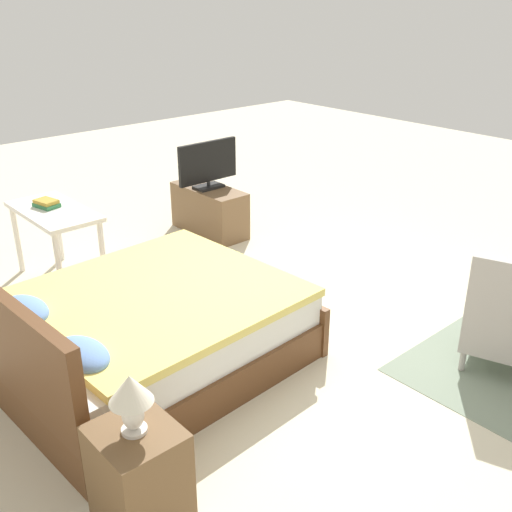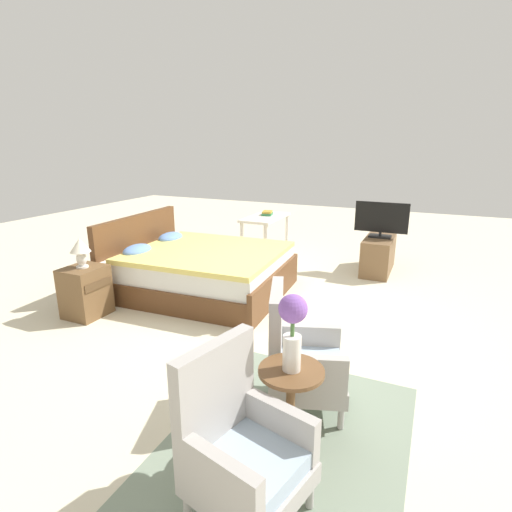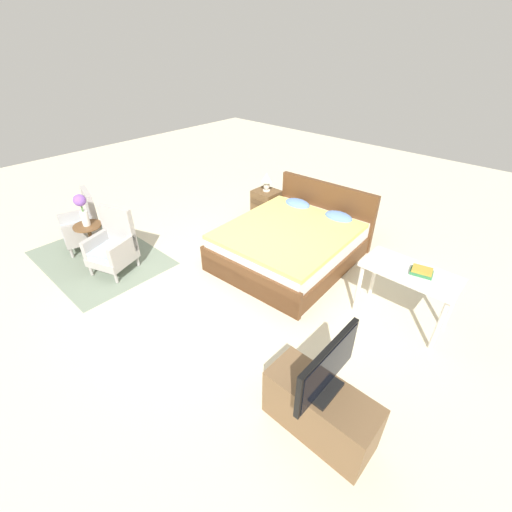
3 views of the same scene
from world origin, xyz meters
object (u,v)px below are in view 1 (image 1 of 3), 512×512
(armchair_by_window_right, at_px, (506,323))
(vanity_desk, at_px, (55,220))
(nightstand, at_px, (139,475))
(bed, at_px, (144,332))
(table_lamp, at_px, (131,396))
(tv_stand, at_px, (209,210))
(tv_flatscreen, at_px, (208,164))
(book_stack, at_px, (46,203))

(armchair_by_window_right, height_order, vanity_desk, armchair_by_window_right)
(armchair_by_window_right, relative_size, nightstand, 1.61)
(bed, relative_size, vanity_desk, 2.07)
(nightstand, height_order, table_lamp, table_lamp)
(bed, xyz_separation_m, tv_stand, (1.84, -2.01, -0.03))
(tv_stand, bearing_deg, tv_flatscreen, 0.18)
(bed, distance_m, vanity_desk, 1.82)
(nightstand, height_order, tv_flatscreen, tv_flatscreen)
(tv_stand, bearing_deg, vanity_desk, 91.82)
(tv_flatscreen, distance_m, vanity_desk, 1.85)
(tv_stand, distance_m, tv_flatscreen, 0.54)
(vanity_desk, bearing_deg, bed, 174.29)
(tv_flatscreen, bearing_deg, armchair_by_window_right, 178.87)
(table_lamp, bearing_deg, tv_stand, -42.60)
(bed, xyz_separation_m, book_stack, (1.88, -0.16, 0.46))
(book_stack, bearing_deg, nightstand, 163.15)
(armchair_by_window_right, distance_m, tv_flatscreen, 3.61)
(bed, height_order, armchair_by_window_right, bed)
(armchair_by_window_right, bearing_deg, table_lamp, 78.23)
(armchair_by_window_right, height_order, nightstand, armchair_by_window_right)
(book_stack, bearing_deg, table_lamp, 163.13)
(tv_stand, bearing_deg, nightstand, 137.41)
(table_lamp, distance_m, book_stack, 3.20)
(table_lamp, height_order, tv_stand, table_lamp)
(nightstand, height_order, tv_stand, nightstand)
(tv_stand, distance_m, vanity_desk, 1.87)
(vanity_desk, bearing_deg, nightstand, 162.36)
(bed, bearing_deg, armchair_by_window_right, -132.00)
(book_stack, bearing_deg, tv_stand, -91.36)
(table_lamp, height_order, vanity_desk, table_lamp)
(tv_flatscreen, height_order, book_stack, tv_flatscreen)
(bed, height_order, table_lamp, bed)
(nightstand, relative_size, book_stack, 2.21)
(table_lamp, xyz_separation_m, book_stack, (3.07, -0.93, -0.03))
(armchair_by_window_right, distance_m, nightstand, 2.77)
(tv_stand, bearing_deg, book_stack, 88.64)
(nightstand, distance_m, tv_stand, 4.11)
(bed, relative_size, armchair_by_window_right, 2.34)
(table_lamp, relative_size, tv_flatscreen, 0.43)
(tv_flatscreen, height_order, vanity_desk, tv_flatscreen)
(armchair_by_window_right, xyz_separation_m, tv_stand, (3.59, -0.07, -0.12))
(tv_stand, height_order, vanity_desk, vanity_desk)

